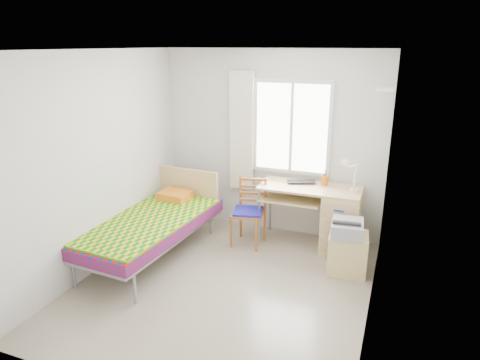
% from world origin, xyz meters
% --- Properties ---
extents(floor, '(3.50, 3.50, 0.00)m').
position_xyz_m(floor, '(0.00, 0.00, 0.00)').
color(floor, '#BCAD93').
rests_on(floor, ground).
extents(ceiling, '(3.50, 3.50, 0.00)m').
position_xyz_m(ceiling, '(0.00, 0.00, 2.60)').
color(ceiling, white).
rests_on(ceiling, wall_back).
extents(wall_back, '(3.20, 0.00, 3.20)m').
position_xyz_m(wall_back, '(0.00, 1.75, 1.30)').
color(wall_back, silver).
rests_on(wall_back, ground).
extents(wall_left, '(0.00, 3.50, 3.50)m').
position_xyz_m(wall_left, '(-1.60, 0.00, 1.30)').
color(wall_left, silver).
rests_on(wall_left, ground).
extents(wall_right, '(0.00, 3.50, 3.50)m').
position_xyz_m(wall_right, '(1.60, 0.00, 1.30)').
color(wall_right, silver).
rests_on(wall_right, ground).
extents(window, '(1.10, 0.04, 1.30)m').
position_xyz_m(window, '(0.30, 1.73, 1.55)').
color(window, white).
rests_on(window, wall_back).
extents(curtain, '(0.35, 0.05, 1.70)m').
position_xyz_m(curtain, '(-0.42, 1.68, 1.45)').
color(curtain, '#F6F2CB').
rests_on(curtain, wall_back).
extents(floating_shelf, '(0.20, 0.32, 0.03)m').
position_xyz_m(floating_shelf, '(1.49, 1.40, 2.15)').
color(floating_shelf, white).
rests_on(floating_shelf, wall_right).
extents(bed, '(1.14, 2.19, 0.92)m').
position_xyz_m(bed, '(-1.14, 0.37, 0.45)').
color(bed, '#919499').
rests_on(bed, floor).
extents(desk, '(1.35, 0.62, 0.84)m').
position_xyz_m(desk, '(1.03, 1.41, 0.45)').
color(desk, tan).
rests_on(desk, floor).
extents(chair, '(0.48, 0.48, 0.93)m').
position_xyz_m(chair, '(-0.10, 1.16, 0.52)').
color(chair, '#A55E20').
rests_on(chair, floor).
extents(cabinet, '(0.50, 0.45, 0.50)m').
position_xyz_m(cabinet, '(1.27, 0.83, 0.25)').
color(cabinet, tan).
rests_on(cabinet, floor).
extents(printer, '(0.40, 0.45, 0.18)m').
position_xyz_m(printer, '(1.25, 0.81, 0.59)').
color(printer, '#989A9F').
rests_on(printer, cabinet).
extents(laptop, '(0.45, 0.38, 0.03)m').
position_xyz_m(laptop, '(0.54, 1.47, 0.85)').
color(laptop, black).
rests_on(laptop, desk).
extents(pen_cup, '(0.10, 0.10, 0.12)m').
position_xyz_m(pen_cup, '(0.82, 1.57, 0.90)').
color(pen_cup, orange).
rests_on(pen_cup, desk).
extents(task_lamp, '(0.25, 0.34, 0.47)m').
position_xyz_m(task_lamp, '(1.16, 1.32, 1.13)').
color(task_lamp, white).
rests_on(task_lamp, desk).
extents(book, '(0.24, 0.28, 0.02)m').
position_xyz_m(book, '(0.47, 1.44, 0.59)').
color(book, gray).
rests_on(book, desk).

